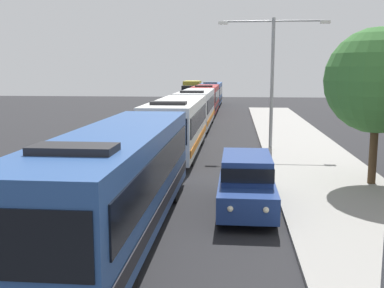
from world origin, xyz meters
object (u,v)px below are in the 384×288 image
(bus_lead, at_px, (120,177))
(bus_rear, at_px, (212,93))
(streetlamp_mid, at_px, (272,68))
(bus_middle, at_px, (196,107))
(bus_second_in_line, at_px, (177,124))
(bus_fourth_in_line, at_px, (206,98))
(white_suv, at_px, (246,180))
(roadside_tree, at_px, (378,81))
(box_truck_oncoming, at_px, (192,91))

(bus_lead, xyz_separation_m, bus_rear, (-0.00, 49.64, -0.00))
(streetlamp_mid, bearing_deg, bus_middle, 117.23)
(bus_second_in_line, xyz_separation_m, bus_rear, (-0.00, 36.56, -0.00))
(bus_lead, height_order, bus_rear, same)
(bus_fourth_in_line, bearing_deg, bus_lead, -90.00)
(bus_second_in_line, relative_size, bus_middle, 0.95)
(white_suv, height_order, roadside_tree, roadside_tree)
(bus_lead, height_order, bus_second_in_line, same)
(bus_fourth_in_line, height_order, roadside_tree, roadside_tree)
(bus_middle, bearing_deg, streetlamp_mid, -62.77)
(bus_rear, relative_size, white_suv, 2.17)
(bus_lead, height_order, bus_fourth_in_line, same)
(bus_second_in_line, relative_size, box_truck_oncoming, 1.60)
(bus_middle, height_order, bus_fourth_in_line, same)
(white_suv, bearing_deg, bus_middle, 99.25)
(bus_middle, height_order, box_truck_oncoming, bus_middle)
(box_truck_oncoming, bearing_deg, streetlamp_mid, -78.04)
(white_suv, bearing_deg, bus_second_in_line, 109.52)
(bus_lead, xyz_separation_m, bus_second_in_line, (-0.00, 13.08, -0.00))
(bus_lead, bearing_deg, bus_middle, 90.00)
(bus_lead, distance_m, bus_second_in_line, 13.08)
(bus_lead, xyz_separation_m, box_truck_oncoming, (-3.30, 55.95, 0.01))
(box_truck_oncoming, bearing_deg, bus_fourth_in_line, -79.78)
(bus_fourth_in_line, relative_size, white_suv, 2.19)
(bus_middle, distance_m, white_suv, 23.02)
(white_suv, bearing_deg, roadside_tree, 35.30)
(bus_fourth_in_line, bearing_deg, box_truck_oncoming, 100.22)
(bus_lead, xyz_separation_m, streetlamp_mid, (5.40, 14.87, 3.18))
(bus_second_in_line, height_order, bus_rear, same)
(bus_middle, bearing_deg, box_truck_oncoming, 96.16)
(bus_fourth_in_line, bearing_deg, roadside_tree, -74.16)
(bus_rear, bearing_deg, bus_lead, -90.00)
(bus_middle, distance_m, bus_rear, 24.28)
(roadside_tree, bearing_deg, white_suv, -144.70)
(bus_middle, relative_size, box_truck_oncoming, 1.68)
(white_suv, relative_size, roadside_tree, 0.80)
(bus_second_in_line, bearing_deg, white_suv, -70.48)
(bus_second_in_line, bearing_deg, box_truck_oncoming, 94.40)
(bus_lead, bearing_deg, roadside_tree, 35.42)
(bus_rear, bearing_deg, white_suv, -85.50)
(bus_middle, distance_m, streetlamp_mid, 12.22)
(bus_lead, distance_m, white_suv, 4.59)
(bus_middle, distance_m, roadside_tree, 21.17)
(bus_second_in_line, distance_m, box_truck_oncoming, 43.00)
(bus_lead, bearing_deg, bus_rear, 90.00)
(bus_fourth_in_line, distance_m, streetlamp_mid, 23.62)
(streetlamp_mid, relative_size, roadside_tree, 1.21)
(bus_fourth_in_line, relative_size, bus_rear, 1.01)
(bus_lead, relative_size, box_truck_oncoming, 1.76)
(white_suv, distance_m, streetlamp_mid, 12.92)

